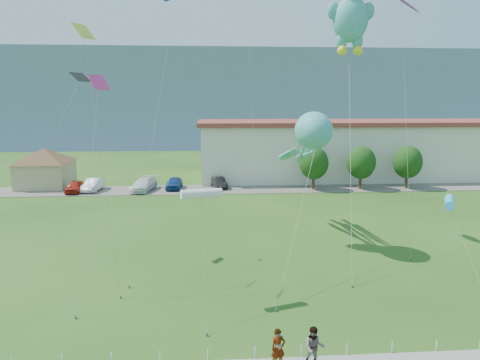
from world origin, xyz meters
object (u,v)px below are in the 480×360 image
pavilion (45,164)px  parked_car_silver (93,185)px  parked_car_red (75,186)px  parked_car_white (144,184)px  teddy_bear_kite (351,14)px  pedestrian_right (314,347)px  octopus_kite (309,140)px  pedestrian_left (278,348)px  parked_car_blue (174,183)px  parked_car_black (219,182)px  warehouse (404,148)px

pavilion → parked_car_silver: pavilion is taller
pavilion → parked_car_red: 6.43m
parked_car_white → teddy_bear_kite: teddy_bear_kite is taller
pedestrian_right → parked_car_white: pedestrian_right is taller
parked_car_white → octopus_kite: (15.65, -20.78, 7.11)m
octopus_kite → teddy_bear_kite: 10.30m
pedestrian_left → parked_car_red: 41.13m
pedestrian_right → parked_car_silver: bearing=126.0°
parked_car_blue → pavilion: bearing=176.4°
pedestrian_left → teddy_bear_kite: size_ratio=0.08×
parked_car_black → parked_car_red: bearing=172.5°
parked_car_red → parked_car_black: bearing=3.5°
pedestrian_left → parked_car_white: size_ratio=0.31×
parked_car_red → parked_car_silver: parked_car_silver is taller
parked_car_silver → parked_car_blue: size_ratio=1.06×
parked_car_silver → parked_car_white: bearing=2.8°
parked_car_red → parked_car_black: (17.48, 1.61, -0.03)m
parked_car_red → parked_car_blue: size_ratio=0.96×
octopus_kite → parked_car_red: bearing=139.5°
parked_car_blue → warehouse: bearing=19.0°
warehouse → parked_car_blue: 34.64m
parked_car_red → warehouse: bearing=10.3°
pavilion → pedestrian_left: size_ratio=5.60×
parked_car_silver → parked_car_white: parked_car_white is taller
parked_car_red → octopus_kite: (23.85, -20.37, 7.19)m
warehouse → teddy_bear_kite: (-17.96, -28.10, 13.32)m
parked_car_red → pedestrian_right: bearing=-62.4°
teddy_bear_kite → pedestrian_right: bearing=-110.4°
pedestrian_right → teddy_bear_kite: 25.41m
teddy_bear_kite → parked_car_black: bearing=116.2°
warehouse → octopus_kite: 37.13m
octopus_kite → warehouse: bearing=54.6°
parked_car_red → parked_car_silver: (2.02, 0.73, 0.05)m
pedestrian_right → parked_car_blue: size_ratio=0.40×
warehouse → parked_car_black: (-27.79, -8.11, -3.39)m
pavilion → warehouse: bearing=6.8°
pedestrian_left → parked_car_silver: bearing=103.9°
parked_car_silver → teddy_bear_kite: teddy_bear_kite is taller
parked_car_blue → parked_car_white: bearing=-162.1°
pavilion → teddy_bear_kite: size_ratio=0.46×
pedestrian_left → octopus_kite: octopus_kite is taller
parked_car_blue → octopus_kite: bearing=-56.1°
pavilion → parked_car_black: pavilion is taller
pedestrian_right → parked_car_red: bearing=129.0°
pedestrian_right → octopus_kite: 17.89m
warehouse → pedestrian_right: 52.51m
pedestrian_left → parked_car_white: bearing=95.7°
parked_car_white → teddy_bear_kite: 31.53m
pavilion → octopus_kite: (28.58, -24.09, 4.92)m
pavilion → pedestrian_left: (23.85, -40.13, -2.10)m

